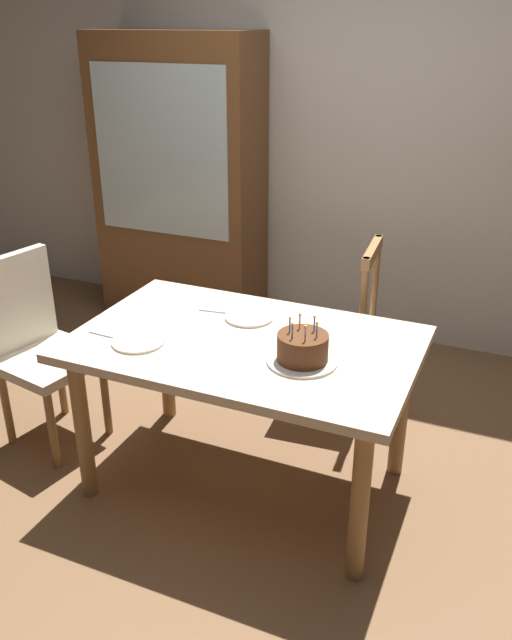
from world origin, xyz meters
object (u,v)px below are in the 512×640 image
plate_near_celebrant (138,342)px  chair_upholstered (36,340)px  china_cabinet (180,184)px  dining_table (245,360)px  plate_far_side (249,317)px  chair_spindle_back (334,332)px  birthday_cake (303,350)px

plate_near_celebrant → chair_upholstered: chair_upholstered is taller
plate_near_celebrant → china_cabinet: (-0.79, 1.76, 0.21)m
dining_table → plate_far_side: 0.24m
chair_spindle_back → china_cabinet: size_ratio=0.50×
plate_near_celebrant → plate_far_side: 0.52m
plate_far_side → chair_upholstered: 1.08m
plate_far_side → chair_spindle_back: chair_spindle_back is taller
birthday_cake → chair_upholstered: 1.42m
plate_near_celebrant → plate_far_side: size_ratio=1.00×
dining_table → birthday_cake: 0.34m
dining_table → chair_upholstered: size_ratio=1.51×
plate_far_side → chair_spindle_back: bearing=67.8°
birthday_cake → plate_far_side: bearing=140.5°
china_cabinet → birthday_cake: bearing=-48.3°
china_cabinet → chair_spindle_back: bearing=-30.2°
dining_table → birthday_cake: (0.29, -0.09, 0.15)m
plate_near_celebrant → chair_upholstered: bearing=167.0°
plate_near_celebrant → china_cabinet: 1.94m
dining_table → plate_far_side: plate_far_side is taller
plate_near_celebrant → chair_upholstered: size_ratio=0.23×
plate_far_side → chair_spindle_back: size_ratio=0.23×
dining_table → chair_spindle_back: size_ratio=1.51×
plate_near_celebrant → chair_spindle_back: bearing=60.5°
birthday_cake → dining_table: bearing=162.2°
birthday_cake → chair_upholstered: (-1.39, 0.05, -0.26)m
plate_far_side → china_cabinet: bearing=129.4°
plate_near_celebrant → chair_upholstered: 0.76m
chair_upholstered → china_cabinet: 1.65m
birthday_cake → plate_near_celebrant: 0.69m
plate_near_celebrant → chair_spindle_back: (0.56, 0.98, -0.28)m
plate_far_side → chair_upholstered: chair_upholstered is taller
plate_far_side → chair_upholstered: (-1.03, -0.24, -0.21)m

